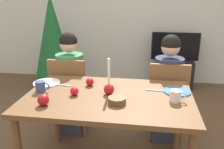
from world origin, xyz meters
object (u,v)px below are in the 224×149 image
object	(u,v)px
apple_near_candle	(43,100)
chair_left	(70,91)
dining_table	(108,105)
plate_left	(47,83)
mug_right	(175,96)
tv	(175,46)
apple_by_left_plate	(90,82)
christmas_tree	(53,39)
person_right_child	(167,91)
bowl_walnuts	(117,100)
mug_left	(41,86)
apple_by_right_mug	(74,91)
candle_centerpiece	(109,87)
chair_right	(167,97)
person_left_child	(71,85)
plate_right	(177,91)
tv_stand	(173,73)

from	to	relation	value
apple_near_candle	chair_left	bearing A→B (deg)	95.25
dining_table	plate_left	xyz separation A→B (m)	(-0.63, 0.20, 0.09)
mug_right	apple_near_candle	size ratio (longest dim) A/B	1.46
tv	apple_by_left_plate	bearing A→B (deg)	-114.61
christmas_tree	dining_table	bearing A→B (deg)	-57.21
person_right_child	bowl_walnuts	size ratio (longest dim) A/B	8.32
mug_left	apple_by_left_plate	xyz separation A→B (m)	(0.39, 0.20, -0.01)
mug_left	apple_by_right_mug	size ratio (longest dim) A/B	1.78
chair_left	apple_by_right_mug	xyz separation A→B (m)	(0.26, -0.64, 0.27)
christmas_tree	candle_centerpiece	xyz separation A→B (m)	(1.23, -1.88, -0.03)
mug_right	bowl_walnuts	world-z (taller)	mug_right
dining_table	apple_by_right_mug	xyz separation A→B (m)	(-0.28, -0.03, 0.12)
person_right_child	apple_by_left_plate	xyz separation A→B (m)	(-0.74, -0.44, 0.22)
chair_right	bowl_walnuts	world-z (taller)	chair_right
person_right_child	apple_by_right_mug	distance (m)	1.08
candle_centerpiece	apple_by_right_mug	bearing A→B (deg)	-168.09
person_left_child	apple_by_left_plate	bearing A→B (deg)	-52.80
chair_right	apple_near_candle	xyz separation A→B (m)	(-1.00, -0.87, 0.28)
christmas_tree	bowl_walnuts	world-z (taller)	christmas_tree
chair_right	plate_right	size ratio (longest dim) A/B	3.83
plate_right	bowl_walnuts	xyz separation A→B (m)	(-0.48, -0.31, 0.02)
tv_stand	christmas_tree	world-z (taller)	christmas_tree
tv_stand	tv	distance (m)	0.47
chair_right	mug_left	xyz separation A→B (m)	(-1.13, -0.60, 0.29)
person_right_child	tv	bearing A→B (deg)	82.55
chair_left	christmas_tree	world-z (taller)	christmas_tree
plate_left	mug_left	size ratio (longest dim) A/B	1.96
chair_right	person_left_child	bearing A→B (deg)	178.27
apple_by_right_mug	tv	bearing A→B (deg)	66.06
person_left_child	christmas_tree	distance (m)	1.47
dining_table	christmas_tree	xyz separation A→B (m)	(-1.23, 1.90, 0.18)
dining_table	tv	xyz separation A→B (m)	(0.75, 2.30, 0.04)
plate_left	christmas_tree	bearing A→B (deg)	109.35
plate_right	apple_by_right_mug	bearing A→B (deg)	-166.96
mug_left	apple_near_candle	size ratio (longest dim) A/B	1.43
dining_table	person_left_child	bearing A→B (deg)	130.11
person_right_child	apple_by_right_mug	world-z (taller)	person_right_child
person_right_child	tv_stand	size ratio (longest dim) A/B	1.83
bowl_walnuts	apple_by_right_mug	size ratio (longest dim) A/B	1.96
person_left_child	dining_table	bearing A→B (deg)	-49.89
person_right_child	candle_centerpiece	distance (m)	0.85
dining_table	plate_right	world-z (taller)	plate_right
candle_centerpiece	apple_by_right_mug	world-z (taller)	candle_centerpiece
candle_centerpiece	person_left_child	bearing A→B (deg)	131.48
person_left_child	chair_right	bearing A→B (deg)	-1.73
christmas_tree	apple_by_right_mug	distance (m)	2.16
bowl_walnuts	tv	bearing A→B (deg)	74.84
person_right_child	plate_right	world-z (taller)	person_right_child
person_right_child	chair_right	bearing A→B (deg)	-90.00
chair_left	chair_right	bearing A→B (deg)	0.00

